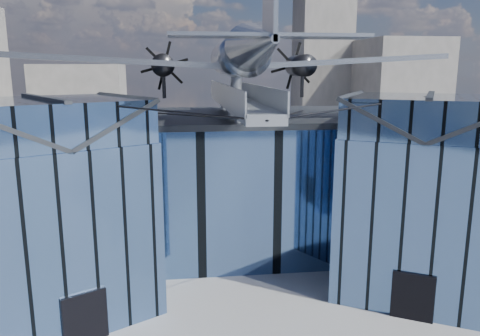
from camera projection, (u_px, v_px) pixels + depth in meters
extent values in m
plane|color=gray|center=(244.00, 290.00, 28.54)|extent=(120.00, 120.00, 0.00)
cube|color=#4D6D9D|center=(229.00, 180.00, 36.29)|extent=(28.00, 14.00, 9.50)
cube|color=#26292E|center=(228.00, 117.00, 35.27)|extent=(28.00, 14.00, 0.40)
cube|color=#4D6D9D|center=(55.00, 229.00, 25.29)|extent=(11.79, 11.43, 9.50)
cube|color=#4D6D9D|center=(45.00, 121.00, 24.08)|extent=(11.56, 11.20, 2.20)
cube|color=#26292E|center=(89.00, 118.00, 25.42)|extent=(7.98, 9.23, 2.40)
cube|color=#26292E|center=(44.00, 98.00, 23.85)|extent=(4.30, 7.10, 0.18)
cube|color=black|center=(85.00, 318.00, 22.85)|extent=(2.03, 1.32, 2.60)
cube|color=black|center=(132.00, 213.00, 27.96)|extent=(0.34, 0.34, 9.50)
cube|color=#4D6D9D|center=(421.00, 214.00, 27.88)|extent=(11.79, 11.43, 9.50)
cube|color=#4D6D9D|center=(429.00, 116.00, 26.67)|extent=(11.56, 11.20, 2.20)
cube|color=#26292E|center=(388.00, 114.00, 27.52)|extent=(7.98, 9.23, 2.40)
cube|color=#26292E|center=(473.00, 117.00, 25.82)|extent=(7.98, 9.23, 2.40)
cube|color=#26292E|center=(431.00, 95.00, 26.43)|extent=(4.30, 7.10, 0.18)
cube|color=black|center=(413.00, 297.00, 24.94)|extent=(2.03, 1.32, 2.60)
cube|color=black|center=(345.00, 206.00, 29.58)|extent=(0.34, 0.34, 9.50)
cube|color=#91969E|center=(237.00, 103.00, 29.64)|extent=(1.80, 21.00, 0.50)
cube|color=#91969E|center=(223.00, 93.00, 29.40)|extent=(0.08, 21.00, 1.10)
cube|color=#91969E|center=(251.00, 93.00, 29.62)|extent=(0.08, 21.00, 1.10)
cylinder|color=#91969E|center=(223.00, 103.00, 39.00)|extent=(0.44, 0.44, 1.35)
cylinder|color=#91969E|center=(231.00, 109.00, 33.18)|extent=(0.44, 0.44, 1.35)
cylinder|color=#91969E|center=(238.00, 114.00, 29.30)|extent=(0.44, 0.44, 1.35)
cylinder|color=#91969E|center=(236.00, 88.00, 29.93)|extent=(0.70, 0.70, 1.40)
cylinder|color=black|center=(144.00, 109.00, 21.65)|extent=(10.55, 6.08, 0.69)
cylinder|color=black|center=(361.00, 107.00, 22.95)|extent=(10.55, 6.08, 0.69)
cylinder|color=black|center=(190.00, 115.00, 27.45)|extent=(6.09, 17.04, 1.19)
cylinder|color=black|center=(290.00, 114.00, 28.18)|extent=(6.09, 17.04, 1.19)
cylinder|color=#9FA3AB|center=(236.00, 56.00, 29.53)|extent=(2.50, 11.00, 2.50)
sphere|color=#9FA3AB|center=(227.00, 58.00, 34.87)|extent=(2.50, 2.50, 2.50)
cube|color=black|center=(229.00, 48.00, 33.76)|extent=(1.60, 1.40, 0.50)
cone|color=#9FA3AB|center=(260.00, 44.00, 20.73)|extent=(2.50, 7.00, 2.50)
cube|color=#9FA3AB|center=(269.00, 36.00, 18.55)|extent=(8.00, 1.80, 0.14)
cube|color=#9FA3AB|center=(125.00, 61.00, 29.70)|extent=(14.00, 3.20, 1.08)
cylinder|color=black|center=(164.00, 65.00, 30.63)|extent=(1.44, 3.20, 1.44)
cone|color=black|center=(164.00, 66.00, 32.38)|extent=(0.70, 0.70, 0.70)
cube|color=black|center=(164.00, 66.00, 32.52)|extent=(1.05, 0.06, 3.33)
cube|color=black|center=(164.00, 66.00, 32.52)|extent=(2.53, 0.06, 2.53)
cube|color=black|center=(164.00, 66.00, 32.52)|extent=(3.33, 0.06, 1.05)
cylinder|color=black|center=(164.00, 85.00, 30.30)|extent=(0.24, 0.24, 1.75)
cube|color=#9FA3AB|center=(338.00, 62.00, 31.42)|extent=(14.00, 3.20, 1.08)
cylinder|color=black|center=(300.00, 66.00, 31.76)|extent=(1.44, 3.20, 1.44)
cone|color=black|center=(294.00, 66.00, 33.51)|extent=(0.70, 0.70, 0.70)
cube|color=black|center=(294.00, 66.00, 33.66)|extent=(1.05, 0.06, 3.33)
cube|color=black|center=(294.00, 66.00, 33.66)|extent=(2.53, 0.06, 2.53)
cube|color=black|center=(294.00, 66.00, 33.66)|extent=(3.33, 0.06, 1.05)
cylinder|color=black|center=(302.00, 84.00, 31.43)|extent=(0.24, 0.24, 1.75)
cube|color=slate|center=(397.00, 95.00, 77.21)|extent=(12.00, 14.00, 18.00)
cube|color=slate|center=(81.00, 107.00, 78.01)|extent=(14.00, 10.00, 14.00)
cube|color=slate|center=(321.00, 71.00, 84.86)|extent=(9.00, 9.00, 26.00)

